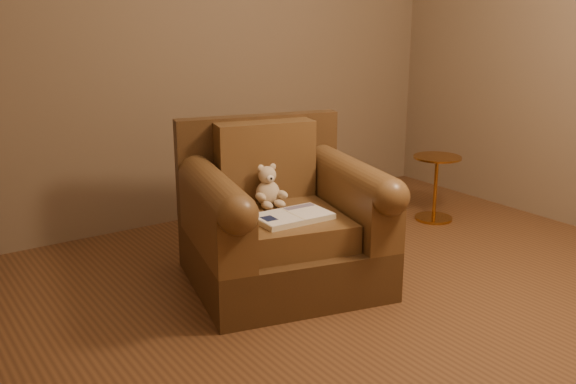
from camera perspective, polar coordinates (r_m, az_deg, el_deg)
floor at (r=3.39m, az=9.62°, el=-10.52°), size 4.00×4.00×0.00m
armchair at (r=3.60m, az=-0.70°, el=-2.70°), size 1.18×1.15×0.89m
teddy_bear at (r=3.61m, az=-1.74°, el=0.20°), size 0.17×0.20×0.24m
guidebook at (r=3.39m, az=0.39°, el=-2.20°), size 0.41×0.25×0.03m
side_table at (r=4.78m, az=12.98°, el=0.54°), size 0.34×0.34×0.48m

